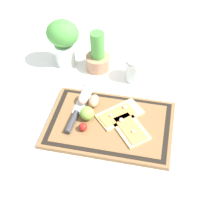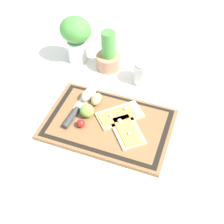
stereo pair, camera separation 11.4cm
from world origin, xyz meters
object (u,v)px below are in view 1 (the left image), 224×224
object	(u,v)px
pizza_slice_near	(128,127)
herb_glass	(63,39)
egg_brown	(94,101)
herb_pot	(98,57)
sauce_jar	(136,70)
lime	(87,113)
knife	(76,114)
cherry_tomato_red	(83,127)
egg_pink	(83,98)
pizza_slice_far	(119,114)

from	to	relation	value
pizza_slice_near	herb_glass	world-z (taller)	herb_glass
pizza_slice_near	egg_brown	world-z (taller)	egg_brown
herb_pot	sauce_jar	distance (m)	0.17
lime	egg_brown	bearing A→B (deg)	83.83
knife	egg_brown	world-z (taller)	egg_brown
lime	herb_pot	size ratio (longest dim) A/B	0.29
knife	sauce_jar	bearing A→B (deg)	55.67
lime	herb_pot	distance (m)	0.31
cherry_tomato_red	sauce_jar	bearing A→B (deg)	67.15
egg_pink	cherry_tomato_red	bearing A→B (deg)	-75.62
knife	egg_pink	distance (m)	0.07
knife	lime	bearing A→B (deg)	-8.53
sauce_jar	pizza_slice_near	bearing A→B (deg)	-86.56
cherry_tomato_red	pizza_slice_far	bearing A→B (deg)	39.38
knife	egg_brown	size ratio (longest dim) A/B	4.85
pizza_slice_near	knife	bearing A→B (deg)	173.47
egg_pink	sauce_jar	bearing A→B (deg)	48.43
knife	sauce_jar	size ratio (longest dim) A/B	2.85
pizza_slice_far	knife	distance (m)	0.16
pizza_slice_far	herb_glass	xyz separation A→B (m)	(-0.29, 0.28, 0.10)
egg_brown	lime	size ratio (longest dim) A/B	1.14
pizza_slice_near	cherry_tomato_red	distance (m)	0.16
egg_brown	lime	distance (m)	0.07
herb_pot	sauce_jar	bearing A→B (deg)	-12.26
cherry_tomato_red	pizza_slice_near	bearing A→B (deg)	14.15
pizza_slice_near	pizza_slice_far	distance (m)	0.07
egg_pink	cherry_tomato_red	world-z (taller)	egg_pink
cherry_tomato_red	herb_pot	size ratio (longest dim) A/B	0.17
sauce_jar	lime	bearing A→B (deg)	-116.80
knife	egg_pink	world-z (taller)	egg_pink
lime	sauce_jar	world-z (taller)	sauce_jar
pizza_slice_near	lime	bearing A→B (deg)	174.05
sauce_jar	herb_glass	xyz separation A→B (m)	(-0.32, 0.04, 0.08)
pizza_slice_near	herb_glass	distance (m)	0.48
knife	pizza_slice_near	bearing A→B (deg)	-6.53
lime	herb_pot	bearing A→B (deg)	95.64
cherry_tomato_red	herb_glass	bearing A→B (deg)	115.54
pizza_slice_far	cherry_tomato_red	bearing A→B (deg)	-140.62
cherry_tomato_red	herb_glass	size ratio (longest dim) A/B	0.14
pizza_slice_far	egg_brown	bearing A→B (deg)	161.55
pizza_slice_far	herb_pot	distance (m)	0.31
pizza_slice_far	sauce_jar	distance (m)	0.24
pizza_slice_near	pizza_slice_far	world-z (taller)	same
cherry_tomato_red	sauce_jar	size ratio (longest dim) A/B	0.29
egg_pink	cherry_tomato_red	size ratio (longest dim) A/B	2.00
knife	herb_pot	size ratio (longest dim) A/B	1.61
egg_brown	herb_glass	size ratio (longest dim) A/B	0.28
egg_brown	cherry_tomato_red	size ratio (longest dim) A/B	2.00
egg_brown	lime	xyz separation A→B (m)	(-0.01, -0.07, 0.01)
herb_pot	lime	bearing A→B (deg)	-84.36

